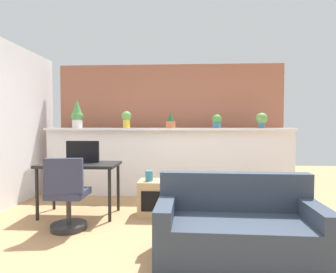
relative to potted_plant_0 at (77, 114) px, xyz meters
name	(u,v)px	position (x,y,z in m)	size (l,w,h in m)	color
ground_plane	(159,239)	(1.68, -1.99, -1.49)	(12.00, 12.00, 0.00)	tan
divider_wall	(168,163)	(1.68, 0.01, -0.89)	(4.47, 0.16, 1.20)	white
plant_shelf	(168,129)	(1.68, -0.03, -0.27)	(4.47, 0.30, 0.04)	white
brick_wall_behind	(170,127)	(1.68, 0.61, -0.24)	(4.47, 0.10, 2.50)	#AD664C
potted_plant_0	(77,114)	(0.00, 0.00, 0.00)	(0.22, 0.22, 0.53)	silver
potted_plant_1	(127,118)	(0.92, -0.02, -0.08)	(0.18, 0.18, 0.31)	gold
potted_plant_2	(171,121)	(1.73, -0.07, -0.13)	(0.17, 0.17, 0.28)	#C66B42
potted_plant_3	(217,121)	(2.55, -0.02, -0.13)	(0.17, 0.17, 0.24)	#386B84
potted_plant_4	(262,119)	(3.34, -0.03, -0.10)	(0.20, 0.20, 0.27)	#386B84
desk	(79,169)	(0.47, -1.19, -0.83)	(1.10, 0.60, 0.75)	black
tv_monitor	(83,152)	(0.49, -1.11, -0.59)	(0.48, 0.04, 0.32)	black
office_chair	(67,200)	(0.54, -1.80, -1.10)	(0.47, 0.47, 0.91)	#262628
side_cube_shelf	(153,198)	(1.52, -1.13, -1.24)	(0.40, 0.41, 0.50)	tan
vase_on_shelf	(149,176)	(1.47, -1.16, -0.92)	(0.11, 0.11, 0.15)	teal
couch	(238,230)	(2.49, -2.41, -1.21)	(1.58, 0.80, 0.80)	#333D4C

